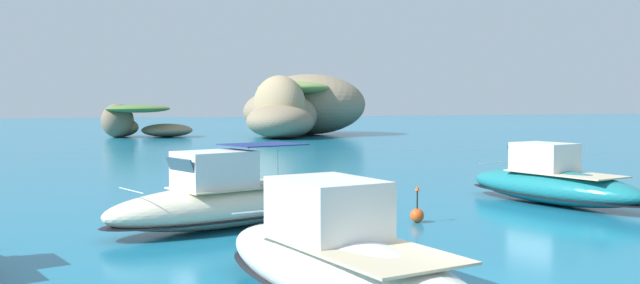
% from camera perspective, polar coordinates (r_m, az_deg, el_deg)
% --- Properties ---
extents(islet_large, '(23.62, 26.97, 8.82)m').
position_cam_1_polar(islet_large, '(97.10, -2.04, 2.81)').
color(islet_large, '#9E8966').
rests_on(islet_large, ground).
extents(islet_small, '(14.27, 10.64, 4.55)m').
position_cam_1_polar(islet_small, '(95.81, -15.04, 1.62)').
color(islet_small, '#9E8966').
rests_on(islet_small, ground).
extents(motorboat_teal, '(5.07, 10.10, 2.85)m').
position_cam_1_polar(motorboat_teal, '(34.17, 18.67, -3.28)').
color(motorboat_teal, '#19727A').
rests_on(motorboat_teal, ground).
extents(motorboat_cream, '(10.43, 6.20, 3.13)m').
position_cam_1_polar(motorboat_cream, '(26.61, -7.91, -4.91)').
color(motorboat_cream, beige).
rests_on(motorboat_cream, ground).
extents(motorboat_white, '(5.01, 10.44, 2.95)m').
position_cam_1_polar(motorboat_white, '(16.48, 1.45, -10.05)').
color(motorboat_white, white).
rests_on(motorboat_white, ground).
extents(channel_buoy, '(0.56, 0.56, 1.48)m').
position_cam_1_polar(channel_buoy, '(27.71, 8.08, -5.95)').
color(channel_buoy, '#E54C19').
rests_on(channel_buoy, ground).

